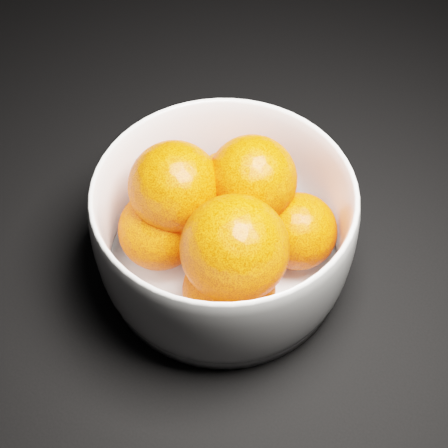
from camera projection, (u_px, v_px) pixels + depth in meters
The scene contains 3 objects.
ground at pixel (165, 183), 0.68m from camera, with size 3.00×3.00×0.00m, color black.
bowl at pixel (224, 228), 0.57m from camera, with size 0.24×0.24×0.11m.
orange_pile at pixel (223, 223), 0.55m from camera, with size 0.18×0.17×0.13m.
Camera 1 is at (0.31, -0.33, 0.51)m, focal length 50.00 mm.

